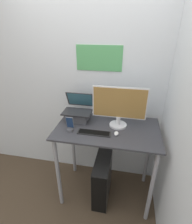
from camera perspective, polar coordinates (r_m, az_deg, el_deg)
name	(u,v)px	position (r m, az deg, el deg)	size (l,w,h in m)	color
ground_plane	(101,214)	(2.36, 1.70, -30.27)	(12.00, 12.00, 0.00)	#473828
wall_back	(113,87)	(2.12, 5.54, 7.99)	(6.00, 0.06, 2.60)	silver
wall_side_right	(186,123)	(1.51, 27.23, -3.28)	(0.05, 6.00, 2.60)	silver
desk	(107,141)	(1.99, 3.61, -9.48)	(1.11, 0.65, 0.98)	#333338
laptop	(78,113)	(2.01, -5.93, -0.39)	(0.32, 0.28, 0.30)	#4C4C51
monitor	(119,107)	(1.84, 7.56, 1.63)	(0.57, 0.19, 0.44)	silver
keyboard	(94,133)	(1.79, -0.62, -6.80)	(0.34, 0.09, 0.02)	black
mouse	(116,134)	(1.78, 6.64, -6.99)	(0.04, 0.07, 0.03)	white
cell_phone	(70,127)	(1.83, -8.51, -4.73)	(0.08, 0.07, 0.17)	#4C4C51
computer_tower	(102,179)	(2.29, 2.07, -20.99)	(0.18, 0.49, 0.57)	black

